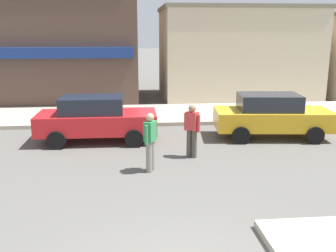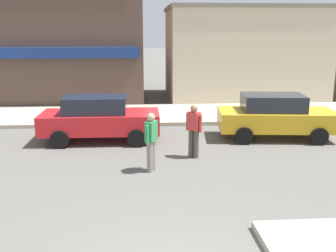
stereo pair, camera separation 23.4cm
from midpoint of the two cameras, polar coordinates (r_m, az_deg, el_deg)
name	(u,v)px [view 2 (the right image)]	position (r m, az deg, el deg)	size (l,w,h in m)	color
kerb_far	(150,114)	(17.55, -2.19, 1.71)	(80.00, 4.00, 0.15)	#A89E8C
parked_car_nearest	(99,118)	(13.63, -9.46, 1.17)	(4.01, 1.91, 1.56)	red
parked_car_second	(275,116)	(14.31, 15.76, 1.44)	(4.15, 2.18, 1.56)	gold
pedestrian_crossing_near	(151,140)	(10.51, -1.82, -2.08)	(0.37, 0.53, 1.61)	gray
pedestrian_crossing_far	(194,129)	(11.68, 4.34, -0.49)	(0.47, 0.43, 1.61)	#4C473D
building_corner_shop	(68,35)	(23.15, -13.96, 12.75)	(8.51, 7.82, 6.97)	brown
building_storefront_left_near	(242,53)	(22.75, 10.97, 10.38)	(8.39, 5.69, 4.99)	beige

